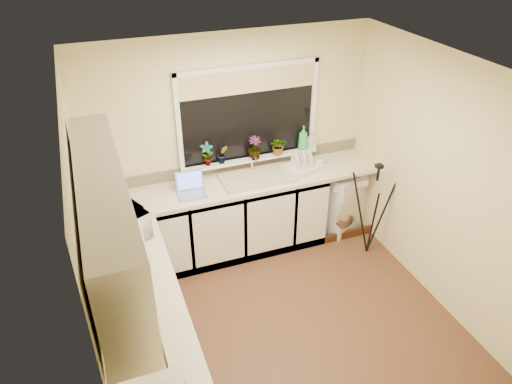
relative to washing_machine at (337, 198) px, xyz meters
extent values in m
plane|color=brown|center=(-1.27, -1.23, -0.39)|extent=(3.20, 3.20, 0.00)
plane|color=white|center=(-1.27, -1.23, 2.06)|extent=(3.20, 3.20, 0.00)
plane|color=beige|center=(-1.27, 0.27, 0.84)|extent=(3.20, 0.00, 3.20)
plane|color=beige|center=(-1.27, -2.73, 0.84)|extent=(3.20, 0.00, 3.20)
plane|color=beige|center=(-2.87, -1.23, 0.84)|extent=(0.00, 3.00, 3.00)
plane|color=beige|center=(0.33, -1.23, 0.84)|extent=(0.00, 3.00, 3.00)
cube|color=silver|center=(-1.59, -0.03, 0.04)|extent=(2.55, 0.60, 0.86)
cube|color=silver|center=(-2.57, -1.53, 0.04)|extent=(0.54, 2.40, 0.86)
cube|color=beige|center=(-1.27, -0.03, 0.49)|extent=(3.20, 0.60, 0.04)
cube|color=beige|center=(-2.57, -1.53, 0.49)|extent=(0.60, 2.40, 0.04)
cube|color=silver|center=(-2.71, -1.68, 1.41)|extent=(0.28, 1.90, 0.70)
cube|color=beige|center=(-2.86, -1.53, 0.74)|extent=(0.02, 2.40, 0.45)
cube|color=beige|center=(-1.27, 0.25, 0.58)|extent=(3.20, 0.02, 0.14)
cube|color=black|center=(-1.07, 0.25, 1.16)|extent=(1.50, 0.02, 1.00)
cube|color=tan|center=(-1.07, 0.23, 1.54)|extent=(1.50, 0.02, 0.25)
cube|color=white|center=(-1.07, 0.20, 0.65)|extent=(1.60, 0.14, 0.03)
cube|color=tan|center=(-1.07, -0.03, 0.52)|extent=(0.82, 0.46, 0.03)
cylinder|color=silver|center=(-1.07, 0.15, 0.63)|extent=(0.03, 0.03, 0.24)
cube|color=silver|center=(0.00, 0.00, 0.00)|extent=(0.72, 0.71, 0.78)
cube|color=#97979E|center=(-1.84, -0.13, 0.52)|extent=(0.30, 0.23, 0.02)
cube|color=#5D77FF|center=(-1.83, 0.00, 0.62)|extent=(0.29, 0.10, 0.20)
cylinder|color=silver|center=(-2.49, -0.70, 0.62)|extent=(0.17, 0.17, 0.23)
cube|color=beige|center=(-0.51, -0.03, 0.54)|extent=(0.49, 0.42, 0.06)
cylinder|color=white|center=(-2.60, -1.58, 0.56)|extent=(0.07, 0.07, 0.10)
imported|color=white|center=(-2.58, -0.56, 0.65)|extent=(0.51, 0.59, 0.27)
imported|color=#999999|center=(-1.57, 0.19, 0.79)|extent=(0.16, 0.13, 0.27)
imported|color=#999999|center=(-1.40, 0.18, 0.77)|extent=(0.12, 0.10, 0.21)
imported|color=#999999|center=(-1.03, 0.16, 0.79)|extent=(0.16, 0.16, 0.26)
imported|color=#999999|center=(-0.74, 0.16, 0.77)|extent=(0.23, 0.21, 0.22)
imported|color=green|center=(-0.42, 0.18, 0.80)|extent=(0.14, 0.14, 0.28)
imported|color=#999999|center=(-0.31, 0.18, 0.76)|extent=(0.11, 0.11, 0.19)
imported|color=beige|center=(-0.30, 0.00, 0.57)|extent=(0.16, 0.16, 0.11)
imported|color=beige|center=(-2.56, -2.09, 0.55)|extent=(0.12, 0.12, 0.08)
camera|label=1|loc=(-2.71, -4.34, 3.14)|focal=33.58mm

